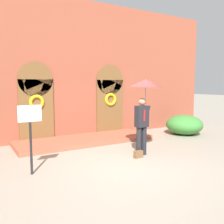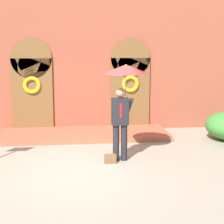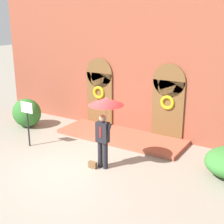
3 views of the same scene
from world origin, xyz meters
name	(u,v)px [view 3 (image 3 of 3)]	position (x,y,z in m)	size (l,w,h in m)	color
ground_plane	(74,168)	(0.00, 0.00, 0.00)	(80.00, 80.00, 0.00)	gray
building_facade	(135,69)	(0.00, 4.15, 2.68)	(14.00, 2.30, 5.60)	brown
person_with_umbrella	(105,112)	(0.89, 0.53, 1.91)	(1.10, 1.10, 2.36)	black
handbag	(93,165)	(0.53, 0.33, 0.11)	(0.28, 0.12, 0.22)	brown
sign_post	(27,117)	(-2.57, 0.56, 1.16)	(0.56, 0.06, 1.72)	black
shrub_left	(27,113)	(-4.31, 2.11, 0.63)	(1.32, 1.17, 1.27)	#2D6B28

